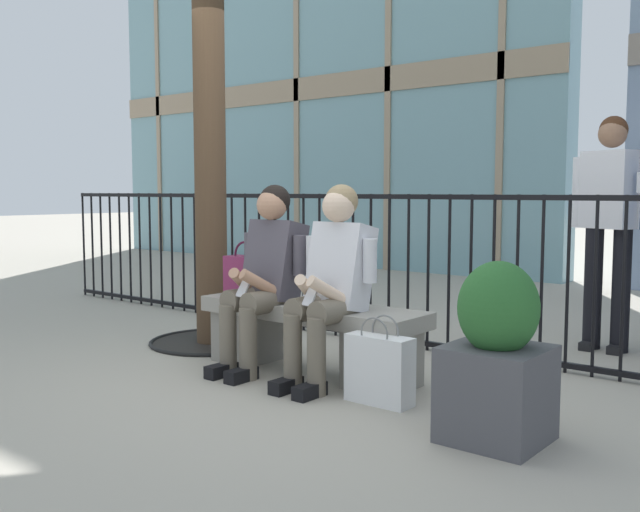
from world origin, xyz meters
The scene contains 9 objects.
ground_plane centered at (0.00, 0.00, 0.00)m, with size 60.00×60.00×0.00m, color #A8A091.
stone_bench centered at (0.00, 0.00, 0.27)m, with size 1.60×0.44×0.45m.
seated_person_with_phone centered at (-0.27, -0.13, 0.65)m, with size 0.52×0.66×1.21m.
seated_person_companion centered at (0.27, -0.13, 0.65)m, with size 0.52×0.66×1.21m.
handbag_on_bench centered at (-0.58, -0.01, 0.59)m, with size 0.28×0.15×0.38m.
shopping_bag centered at (0.73, -0.28, 0.20)m, with size 0.38×0.15×0.49m.
bystander_further_back centered at (1.27, 1.88, 1.00)m, with size 0.55×0.34×1.71m.
plaza_railing centered at (0.00, 1.04, 0.58)m, with size 8.40×0.04×1.15m.
planter centered at (1.49, -0.42, 0.39)m, with size 0.44×0.44×0.85m.
Camera 1 is at (2.91, -3.47, 1.17)m, focal length 40.00 mm.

